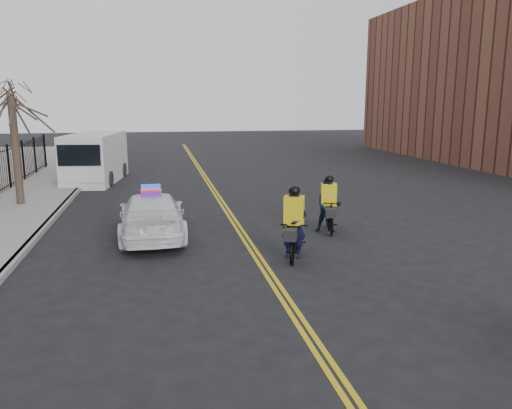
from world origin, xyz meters
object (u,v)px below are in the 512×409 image
at_px(cargo_van, 95,159).
at_px(cyclist_far, 328,210).
at_px(cyclist_near, 294,233).
at_px(police_cruiser, 152,215).

relative_size(cargo_van, cyclist_far, 3.27).
bearing_deg(cyclist_near, cargo_van, 136.85).
bearing_deg(police_cruiser, cyclist_far, 174.08).
relative_size(police_cruiser, cyclist_far, 2.53).
xyz_separation_m(cargo_van, cyclist_far, (8.16, -11.69, -0.47)).
xyz_separation_m(cyclist_near, cyclist_far, (1.74, 2.34, 0.04)).
relative_size(cargo_van, cyclist_near, 2.93).
bearing_deg(police_cruiser, cargo_van, -76.99).
distance_m(police_cruiser, cyclist_far, 5.31).
xyz_separation_m(police_cruiser, cyclist_far, (5.29, -0.43, 0.03)).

